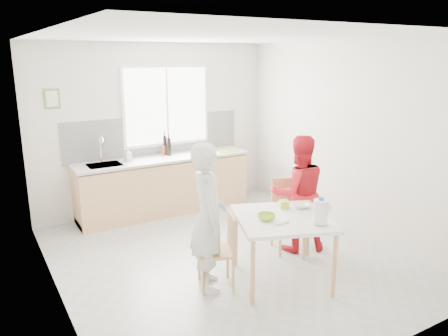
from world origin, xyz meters
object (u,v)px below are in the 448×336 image
Objects in this scene: chair_left at (221,247)px; chair_far at (289,211)px; wine_bottle_b at (169,146)px; person_white at (208,217)px; person_red at (298,194)px; bowl_green at (266,217)px; bowl_white at (301,206)px; milk_jug at (321,211)px; wine_bottle_a at (165,145)px; dining_table at (282,224)px.

chair_far is (1.26, 0.40, 0.06)m from chair_left.
chair_left is 2.77× the size of wine_bottle_b.
chair_left is 0.39m from person_white.
person_red is 7.71× the size of bowl_green.
bowl_white is at bearing -77.50° from person_white.
wine_bottle_b is at bearing 116.30° from milk_jug.
person_white is at bearing -104.63° from wine_bottle_b.
milk_jug is at bearing -83.96° from wine_bottle_a.
person_white is 5.95× the size of milk_jug.
bowl_green is at bearing 173.35° from dining_table.
bowl_green is (0.44, -0.22, 0.34)m from chair_left.
person_red is at bearing -70.26° from wine_bottle_a.
dining_table is 4.29× the size of wine_bottle_b.
dining_table is 1.55× the size of chair_left.
bowl_green is at bearing -169.72° from bowl_white.
wine_bottle_b reaches higher than dining_table.
dining_table is 0.79× the size of person_white.
wine_bottle_b is at bearing -68.81° from wine_bottle_a.
chair_far is (0.62, 0.64, -0.17)m from dining_table.
wine_bottle_b is at bearing -49.63° from person_red.
wine_bottle_b reaches higher than chair_far.
wine_bottle_a is (0.50, 2.68, 0.62)m from chair_left.
wine_bottle_b is (0.09, 2.81, 0.27)m from bowl_green.
person_red is at bearing -22.07° from chair_far.
person_white is at bearing -145.11° from chair_far.
chair_left is at bearing 159.31° from dining_table.
milk_jug reaches higher than dining_table.
chair_left reaches higher than dining_table.
dining_table is 0.91m from chair_far.
bowl_green is (-0.20, 0.02, 0.11)m from dining_table.
person_red reaches higher than dining_table.
wine_bottle_a is (-0.35, 3.30, 0.16)m from milk_jug.
person_white is 5.11× the size of wine_bottle_a.
bowl_green is at bearing -91.20° from wine_bottle_a.
bowl_white is (1.01, -0.11, 0.34)m from chair_left.
wine_bottle_b is at bearing 100.05° from bowl_white.
wine_bottle_b is at bearing -170.92° from chair_left.
milk_jug is at bearing -103.60° from person_white.
chair_left is at bearing -100.54° from wine_bottle_a.
person_white is (-0.13, 0.05, 0.36)m from chair_left.
person_white reaches higher than chair_far.
person_white reaches higher than chair_left.
chair_left is 1.42m from person_red.
bowl_green is 2.91m from wine_bottle_a.
wine_bottle_b reaches higher than bowl_green.
wine_bottle_b is (-0.48, 2.71, 0.28)m from bowl_white.
milk_jug is at bearing -84.39° from wine_bottle_b.
chair_far is 4.74× the size of bowl_green.
person_red is 7.67× the size of bowl_white.
person_red is at bearing 124.31° from chair_left.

